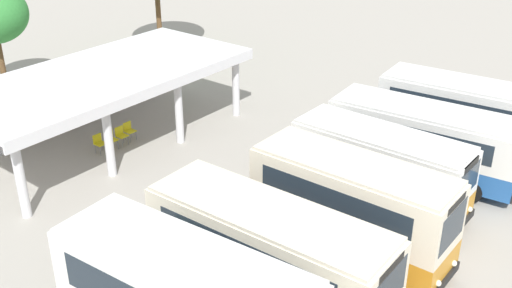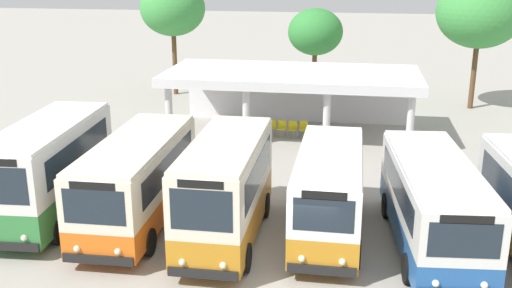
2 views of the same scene
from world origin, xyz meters
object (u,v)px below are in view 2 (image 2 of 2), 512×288
city_bus_middle_cream (226,187)px  waiting_chair_second_from_end (282,127)px  city_bus_fifth_blue (433,201)px  city_bus_second_in_row (137,178)px  city_bus_fourth_amber (329,191)px  waiting_chair_fourth_seat (303,128)px  waiting_chair_middle_seat (292,128)px  waiting_chair_end_by_column (272,126)px  city_bus_nearest_orange (50,166)px

city_bus_middle_cream → waiting_chair_second_from_end: size_ratio=7.77×
city_bus_fifth_blue → waiting_chair_second_from_end: city_bus_fifth_blue is taller
city_bus_fifth_blue → city_bus_middle_cream: bearing=-175.5°
city_bus_second_in_row → city_bus_fourth_amber: (6.67, -0.04, -0.03)m
city_bus_middle_cream → waiting_chair_fourth_seat: size_ratio=7.77×
city_bus_second_in_row → waiting_chair_fourth_seat: 12.67m
city_bus_middle_cream → waiting_chair_middle_seat: city_bus_middle_cream is taller
waiting_chair_second_from_end → waiting_chair_middle_seat: 0.56m
city_bus_middle_cream → waiting_chair_end_by_column: 12.55m
city_bus_fourth_amber → waiting_chair_second_from_end: (-2.99, 11.63, -1.16)m
city_bus_nearest_orange → city_bus_middle_cream: city_bus_nearest_orange is taller
city_bus_fifth_blue → city_bus_second_in_row: bearing=178.5°
city_bus_nearest_orange → waiting_chair_fourth_seat: 14.21m
waiting_chair_end_by_column → waiting_chair_second_from_end: (0.56, -0.10, 0.00)m
city_bus_second_in_row → waiting_chair_end_by_column: 12.16m
city_bus_fourth_amber → city_bus_fifth_blue: 3.35m
city_bus_second_in_row → waiting_chair_fourth_seat: bearing=67.6°
waiting_chair_end_by_column → city_bus_second_in_row: bearing=-104.9°
city_bus_nearest_orange → waiting_chair_fourth_seat: (8.14, 11.57, -1.40)m
waiting_chair_second_from_end → waiting_chair_middle_seat: size_ratio=1.00×
city_bus_second_in_row → waiting_chair_end_by_column: (3.11, 11.69, -1.19)m
waiting_chair_second_from_end → waiting_chair_fourth_seat: same height
waiting_chair_middle_seat → waiting_chair_fourth_seat: size_ratio=1.00×
city_bus_nearest_orange → city_bus_fourth_amber: (10.01, -0.14, -0.24)m
waiting_chair_second_from_end → city_bus_fifth_blue: bearing=-61.9°
city_bus_fourth_amber → waiting_chair_fourth_seat: size_ratio=7.70×
city_bus_nearest_orange → waiting_chair_second_from_end: size_ratio=8.42×
city_bus_middle_cream → waiting_chair_end_by_column: bearing=91.0°
city_bus_middle_cream → waiting_chair_end_by_column: size_ratio=7.77×
waiting_chair_end_by_column → waiting_chair_middle_seat: 1.14m
city_bus_second_in_row → city_bus_middle_cream: (3.34, -0.78, 0.18)m
city_bus_fifth_blue → waiting_chair_end_by_column: size_ratio=9.08×
waiting_chair_fourth_seat → waiting_chair_second_from_end: bearing=-176.0°
waiting_chair_fourth_seat → waiting_chair_middle_seat: bearing=-169.8°
waiting_chair_fourth_seat → city_bus_fourth_amber: bearing=-80.9°
city_bus_nearest_orange → city_bus_fifth_blue: city_bus_nearest_orange is taller
city_bus_fourth_amber → waiting_chair_end_by_column: bearing=106.9°
city_bus_fourth_amber → city_bus_second_in_row: bearing=179.6°
city_bus_middle_cream → city_bus_fourth_amber: size_ratio=1.01×
city_bus_middle_cream → city_bus_fifth_blue: size_ratio=0.86×
city_bus_middle_cream → waiting_chair_second_from_end: city_bus_middle_cream is taller
waiting_chair_end_by_column → waiting_chair_middle_seat: bearing=-6.4°
city_bus_fifth_blue → waiting_chair_middle_seat: (-5.77, 11.82, -1.11)m
waiting_chair_second_from_end → city_bus_second_in_row: bearing=-107.6°
waiting_chair_second_from_end → city_bus_fourth_amber: bearing=-75.6°
city_bus_fifth_blue → city_bus_fourth_amber: bearing=176.3°
city_bus_fourth_amber → city_bus_middle_cream: bearing=-167.5°
city_bus_nearest_orange → waiting_chair_second_from_end: 13.53m
city_bus_second_in_row → waiting_chair_fourth_seat: size_ratio=8.93×
waiting_chair_second_from_end → waiting_chair_middle_seat: same height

